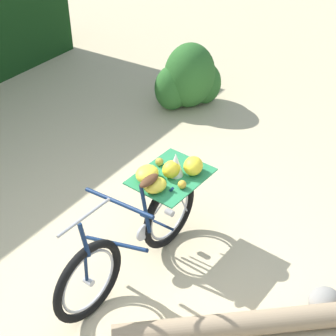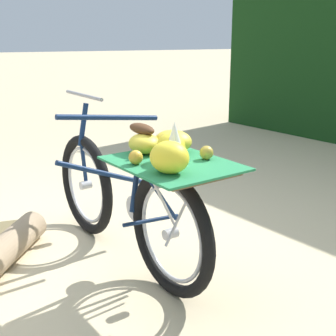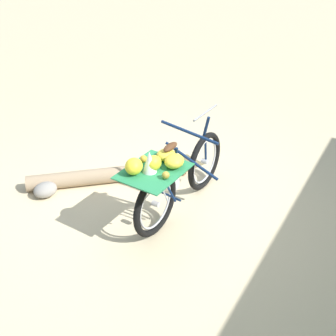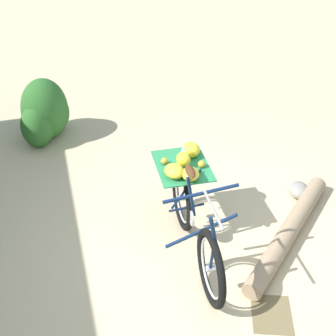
{
  "view_description": "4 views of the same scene",
  "coord_description": "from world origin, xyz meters",
  "px_view_note": "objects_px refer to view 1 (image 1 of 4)",
  "views": [
    {
      "loc": [
        -1.56,
        -2.64,
        3.5
      ],
      "look_at": [
        0.54,
        0.35,
        0.81
      ],
      "focal_mm": 54.59,
      "sensor_mm": 36.0,
      "label": 1
    },
    {
      "loc": [
        2.8,
        -0.53,
        1.46
      ],
      "look_at": [
        0.46,
        0.26,
        0.73
      ],
      "focal_mm": 50.82,
      "sensor_mm": 36.0,
      "label": 2
    },
    {
      "loc": [
        2.75,
        3.15,
        2.99
      ],
      "look_at": [
        0.39,
        0.33,
        0.79
      ],
      "focal_mm": 46.29,
      "sensor_mm": 36.0,
      "label": 3
    },
    {
      "loc": [
        -3.45,
        0.13,
        3.5
      ],
      "look_at": [
        0.37,
        0.41,
        0.84
      ],
      "focal_mm": 49.68,
      "sensor_mm": 36.0,
      "label": 4
    }
  ],
  "objects_px": {
    "bicycle": "(142,224)",
    "fallen_log": "(238,325)",
    "path_stone": "(324,300)",
    "shrub_cluster": "(189,79)"
  },
  "relations": [
    {
      "from": "bicycle",
      "to": "fallen_log",
      "type": "bearing_deg",
      "value": 84.69
    },
    {
      "from": "fallen_log",
      "to": "path_stone",
      "type": "height_order",
      "value": "fallen_log"
    },
    {
      "from": "bicycle",
      "to": "path_stone",
      "type": "relative_size",
      "value": 6.26
    },
    {
      "from": "bicycle",
      "to": "shrub_cluster",
      "type": "height_order",
      "value": "bicycle"
    },
    {
      "from": "bicycle",
      "to": "shrub_cluster",
      "type": "relative_size",
      "value": 1.9
    },
    {
      "from": "fallen_log",
      "to": "path_stone",
      "type": "distance_m",
      "value": 0.79
    },
    {
      "from": "shrub_cluster",
      "to": "path_stone",
      "type": "height_order",
      "value": "shrub_cluster"
    },
    {
      "from": "fallen_log",
      "to": "shrub_cluster",
      "type": "xyz_separation_m",
      "value": [
        1.9,
        3.19,
        0.3
      ]
    },
    {
      "from": "bicycle",
      "to": "fallen_log",
      "type": "relative_size",
      "value": 0.89
    },
    {
      "from": "fallen_log",
      "to": "shrub_cluster",
      "type": "height_order",
      "value": "shrub_cluster"
    }
  ]
}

